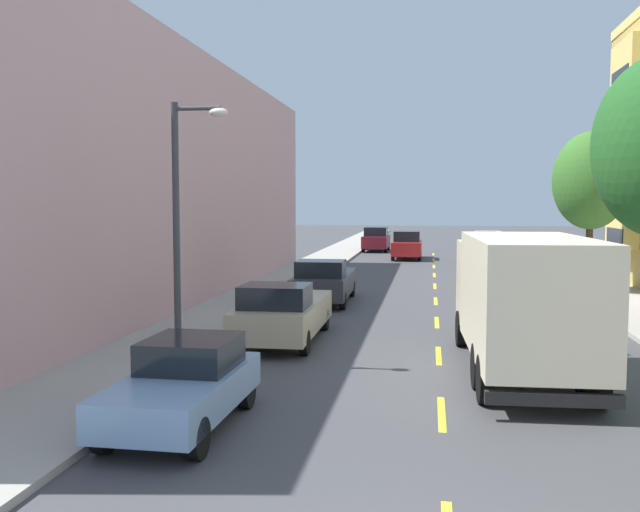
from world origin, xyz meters
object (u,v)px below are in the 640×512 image
Objects in this scene: parked_pickup_charcoal at (324,282)px; parked_hatchback_sky at (184,384)px; moving_red_sedan at (407,245)px; street_tree_third at (591,181)px; street_lamp at (183,211)px; delivery_box_truck at (522,295)px; parked_wagon_silver at (528,269)px; parked_suv_burgundy at (376,239)px; parked_hatchback_teal at (514,259)px; parked_pickup_champagne at (283,313)px; parked_sedan_black at (487,240)px.

parked_hatchback_sky is at bearing -90.64° from parked_pickup_charcoal.
street_tree_third is at bearing -64.56° from moving_red_sedan.
street_lamp is 7.98m from delivery_box_truck.
parked_wagon_silver is 23.52m from parked_suv_burgundy.
street_tree_third is 22.74m from parked_hatchback_sky.
street_lamp is 11.63m from parked_pickup_charcoal.
moving_red_sedan is at bearing 85.87° from parked_hatchback_sky.
street_tree_third is at bearing -76.94° from parked_hatchback_teal.
street_lamp is 5.29m from parked_hatchback_sky.
parked_pickup_champagne is 7.75m from parked_pickup_charcoal.
parked_hatchback_teal is 0.76× the size of parked_pickup_charcoal.
moving_red_sedan is (2.49, 29.26, 0.16)m from parked_pickup_champagne.
parked_pickup_champagne is 36.52m from parked_suv_burgundy.
parked_pickup_champagne is 29.37m from moving_red_sedan.
parked_hatchback_sky is (-8.81, -28.39, 0.00)m from parked_hatchback_teal.
delivery_box_truck reaches higher than parked_sedan_black.
parked_pickup_champagne is at bearing -102.09° from parked_sedan_black.
parked_pickup_champagne is 1.11× the size of parked_suv_burgundy.
parked_pickup_champagne is (-10.69, -12.02, -3.96)m from street_tree_third.
street_tree_third is at bearing 21.80° from parked_pickup_charcoal.
parked_wagon_silver is 26.00m from parked_sedan_black.
parked_sedan_black is at bearing 77.91° from parked_pickup_champagne.
parked_pickup_champagne is at bearing -131.66° from street_tree_third.
street_tree_third is 19.78m from street_lamp.
street_tree_third is 29.01m from parked_sedan_black.
street_lamp is (-12.33, -15.42, -1.09)m from street_tree_third.
parked_pickup_charcoal is at bearing -158.20° from street_tree_third.
delivery_box_truck is 1.91× the size of parked_hatchback_sky.
parked_hatchback_sky is (-0.17, -7.55, -0.07)m from parked_pickup_champagne.
parked_pickup_charcoal is 1.11× the size of moving_red_sedan.
street_lamp reaches higher than moving_red_sedan.
street_tree_third is 1.40× the size of parked_suv_burgundy.
moving_red_sedan reaches higher than parked_pickup_champagne.
parked_sedan_black is 0.95× the size of moving_red_sedan.
parked_suv_burgundy is at bearing 113.89° from street_tree_third.
moving_red_sedan is at bearing -118.58° from parked_sedan_black.
parked_hatchback_sky is 0.84× the size of parked_suv_burgundy.
moving_red_sedan is (-8.20, 17.24, -3.80)m from street_tree_third.
parked_hatchback_sky is 44.07m from parked_suv_burgundy.
street_tree_third is 1.66× the size of parked_hatchback_teal.
street_lamp is 4.74m from parked_pickup_champagne.
parked_pickup_charcoal is (-8.64, -13.09, 0.07)m from parked_hatchback_teal.
parked_wagon_silver is at bearing -68.20° from parked_suv_burgundy.
parked_suv_burgundy and moving_red_sedan have the same top height.
parked_suv_burgundy reaches higher than parked_wagon_silver.
parked_hatchback_sky is (1.47, -4.15, -2.94)m from street_lamp.
parked_pickup_champagne is at bearing 155.17° from delivery_box_truck.
parked_pickup_charcoal reaches higher than parked_hatchback_sky.
parked_pickup_charcoal is at bearing 89.95° from parked_pickup_champagne.
parked_suv_burgundy is at bearing 119.32° from parked_hatchback_teal.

